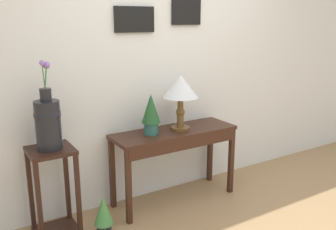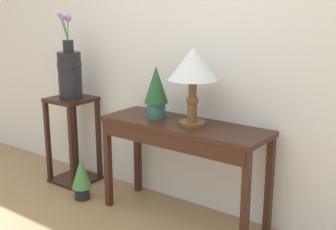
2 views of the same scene
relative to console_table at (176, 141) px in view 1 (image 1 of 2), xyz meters
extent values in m
cube|color=silver|center=(0.05, 0.32, 0.78)|extent=(9.00, 0.10, 2.80)
cube|color=black|center=(-0.28, 0.25, 1.12)|extent=(0.39, 0.02, 0.23)
cube|color=tan|center=(-0.28, 0.25, 1.12)|extent=(0.31, 0.01, 0.18)
cube|color=black|center=(0.28, 0.25, 1.19)|extent=(0.33, 0.02, 0.25)
cube|color=#974F6E|center=(0.28, 0.25, 1.19)|extent=(0.26, 0.01, 0.20)
cube|color=#381E14|center=(0.00, 0.02, 0.08)|extent=(1.22, 0.41, 0.03)
cube|color=#381E14|center=(0.00, -0.16, 0.02)|extent=(1.15, 0.03, 0.10)
cube|color=#381E14|center=(-0.58, -0.15, -0.28)|extent=(0.04, 0.04, 0.69)
cube|color=#381E14|center=(0.58, -0.15, -0.28)|extent=(0.04, 0.04, 0.69)
cube|color=#381E14|center=(-0.58, 0.20, -0.28)|extent=(0.04, 0.04, 0.69)
cube|color=#381E14|center=(0.58, 0.20, -0.28)|extent=(0.04, 0.04, 0.69)
cylinder|color=brown|center=(0.07, 0.02, 0.11)|extent=(0.19, 0.19, 0.02)
cylinder|color=brown|center=(0.07, 0.02, 0.20)|extent=(0.06, 0.06, 0.14)
sphere|color=brown|center=(0.07, 0.02, 0.27)|extent=(0.08, 0.08, 0.08)
cylinder|color=brown|center=(0.07, 0.02, 0.34)|extent=(0.06, 0.06, 0.14)
cone|color=silver|center=(0.07, 0.02, 0.52)|extent=(0.33, 0.33, 0.21)
cylinder|color=#2D665B|center=(-0.25, 0.03, 0.16)|extent=(0.13, 0.13, 0.11)
cone|color=#235128|center=(-0.25, 0.03, 0.35)|extent=(0.17, 0.17, 0.26)
cube|color=black|center=(-1.16, 0.03, 0.12)|extent=(0.35, 0.35, 0.03)
cube|color=black|center=(-1.31, -0.12, -0.24)|extent=(0.04, 0.04, 0.69)
cube|color=black|center=(-1.01, -0.12, -0.24)|extent=(0.04, 0.04, 0.69)
cube|color=black|center=(-1.31, 0.18, -0.24)|extent=(0.04, 0.04, 0.69)
cube|color=black|center=(-1.01, 0.18, -0.24)|extent=(0.04, 0.04, 0.69)
cylinder|color=black|center=(-1.16, 0.03, 0.33)|extent=(0.20, 0.20, 0.38)
sphere|color=black|center=(-1.16, 0.03, 0.41)|extent=(0.21, 0.21, 0.21)
cylinder|color=black|center=(-1.16, 0.03, 0.57)|extent=(0.09, 0.09, 0.10)
cylinder|color=#387A38|center=(-1.15, 0.00, 0.71)|extent=(0.02, 0.06, 0.19)
sphere|color=#996BC1|center=(-1.15, -0.02, 0.80)|extent=(0.04, 0.04, 0.04)
cylinder|color=#387A38|center=(-1.17, 0.00, 0.71)|extent=(0.03, 0.06, 0.20)
sphere|color=#996BC1|center=(-1.18, -0.02, 0.81)|extent=(0.04, 0.04, 0.04)
cylinder|color=#387A38|center=(-1.15, 0.03, 0.70)|extent=(0.03, 0.01, 0.18)
sphere|color=#996BC1|center=(-1.14, 0.02, 0.79)|extent=(0.06, 0.06, 0.06)
cylinder|color=black|center=(-0.83, -0.19, -0.57)|extent=(0.12, 0.12, 0.10)
cone|color=#478442|center=(-0.83, -0.19, -0.39)|extent=(0.16, 0.16, 0.25)
camera|label=1|loc=(-1.81, -2.79, 1.12)|focal=39.37mm
camera|label=2|loc=(1.67, -2.41, 0.91)|focal=47.28mm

